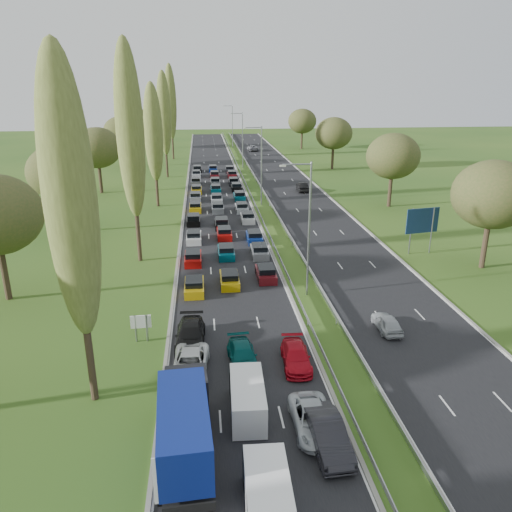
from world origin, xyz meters
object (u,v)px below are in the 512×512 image
near_car_3 (190,335)px  info_sign (141,325)px  white_van_front (268,496)px  white_van_rear (247,397)px  blue_lorry (185,424)px  direction_sign (422,223)px  near_car_2 (190,364)px

near_car_3 → info_sign: bearing=168.2°
white_van_front → white_van_rear: size_ratio=1.02×
blue_lorry → info_sign: blue_lorry is taller
white_van_front → white_van_rear: bearing=93.5°
white_van_rear → info_sign: (-7.01, 9.17, 0.37)m
blue_lorry → direction_sign: direction_sign is taller
near_car_2 → direction_sign: 33.44m
blue_lorry → direction_sign: 38.89m
near_car_3 → white_van_rear: 8.97m
info_sign → white_van_rear: bearing=-52.6°
white_van_front → blue_lorry: bearing=133.3°
info_sign → white_van_front: bearing=-66.5°
near_car_3 → white_van_front: bearing=-75.0°
blue_lorry → white_van_front: 5.63m
white_van_front → info_sign: bearing=115.3°
direction_sign → info_sign: bearing=-149.3°
near_car_3 → blue_lorry: blue_lorry is taller
white_van_front → info_sign: size_ratio=2.37×
near_car_2 → white_van_front: size_ratio=1.01×
near_car_3 → direction_sign: bearing=37.4°
white_van_rear → info_sign: bearing=129.3°
near_car_2 → info_sign: bearing=131.3°
info_sign → near_car_2: bearing=-52.5°
white_van_front → direction_sign: bearing=59.2°
blue_lorry → white_van_front: blue_lorry is taller
blue_lorry → info_sign: 12.95m
white_van_front → near_car_3: bearing=104.8°
near_car_3 → blue_lorry: 11.62m
blue_lorry → info_sign: size_ratio=4.15×
blue_lorry → white_van_rear: 4.85m
near_car_2 → blue_lorry: (-0.10, -7.69, 1.20)m
white_van_rear → near_car_3: bearing=114.3°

